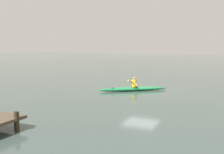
% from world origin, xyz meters
% --- Properties ---
extents(ground_plane, '(160.00, 160.00, 0.00)m').
position_xyz_m(ground_plane, '(0.00, 0.00, 0.00)').
color(ground_plane, '#384742').
extents(kayak, '(4.43, 3.59, 0.28)m').
position_xyz_m(kayak, '(0.41, 0.57, 0.14)').
color(kayak, '#19723F').
rests_on(kayak, ground).
extents(kayaker, '(1.48, 1.90, 0.75)m').
position_xyz_m(kayaker, '(0.35, 0.53, 0.60)').
color(kayaker, yellow).
rests_on(kayaker, kayak).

